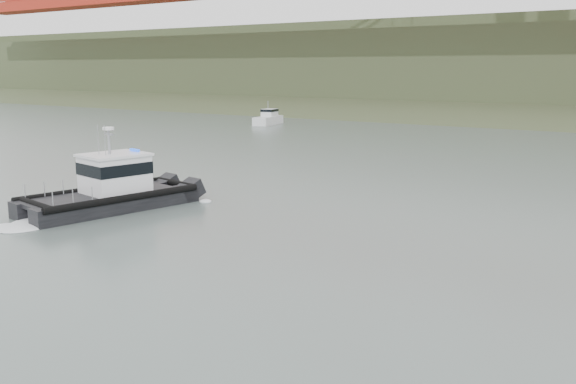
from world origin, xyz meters
TOP-DOWN VIEW (x-y plane):
  - ground at (0.00, 0.00)m, footprint 400.00×400.00m
  - patrol_boat at (-11.00, 7.06)m, footprint 5.53×10.78m
  - motorboat at (-37.25, 59.17)m, footprint 3.43×6.76m

SIDE VIEW (x-z plane):
  - ground at x=0.00m, z-range 0.00..0.00m
  - motorboat at x=-37.25m, z-range -0.89..2.66m
  - patrol_boat at x=-11.00m, z-range -1.24..3.74m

